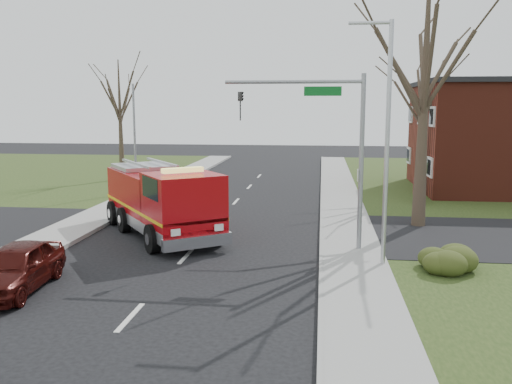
# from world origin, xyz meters

# --- Properties ---
(ground) EXTENTS (120.00, 120.00, 0.00)m
(ground) POSITION_xyz_m (0.00, 0.00, 0.00)
(ground) COLOR black
(ground) RESTS_ON ground
(sidewalk_right) EXTENTS (2.40, 80.00, 0.15)m
(sidewalk_right) POSITION_xyz_m (6.20, 0.00, 0.07)
(sidewalk_right) COLOR #9B9A95
(sidewalk_right) RESTS_ON ground
(sidewalk_left) EXTENTS (2.40, 80.00, 0.15)m
(sidewalk_left) POSITION_xyz_m (-6.20, 0.00, 0.07)
(sidewalk_left) COLOR #9B9A95
(sidewalk_left) RESTS_ON ground
(health_center_sign) EXTENTS (0.12, 2.00, 1.40)m
(health_center_sign) POSITION_xyz_m (10.50, 12.50, 0.88)
(health_center_sign) COLOR #541314
(health_center_sign) RESTS_ON ground
(hedge_corner) EXTENTS (2.80, 2.00, 0.90)m
(hedge_corner) POSITION_xyz_m (9.00, -1.00, 0.58)
(hedge_corner) COLOR #324017
(hedge_corner) RESTS_ON lawn_right
(bare_tree_near) EXTENTS (6.00, 6.00, 12.00)m
(bare_tree_near) POSITION_xyz_m (9.50, 6.00, 7.41)
(bare_tree_near) COLOR #3F2F25
(bare_tree_near) RESTS_ON ground
(bare_tree_far) EXTENTS (5.25, 5.25, 10.50)m
(bare_tree_far) POSITION_xyz_m (11.00, 15.00, 6.49)
(bare_tree_far) COLOR #3F2F25
(bare_tree_far) RESTS_ON ground
(bare_tree_left) EXTENTS (4.50, 4.50, 9.00)m
(bare_tree_left) POSITION_xyz_m (-10.00, 20.00, 5.56)
(bare_tree_left) COLOR #3F2F25
(bare_tree_left) RESTS_ON ground
(traffic_signal_mast) EXTENTS (5.29, 0.18, 6.80)m
(traffic_signal_mast) POSITION_xyz_m (5.21, 1.50, 4.71)
(traffic_signal_mast) COLOR gray
(traffic_signal_mast) RESTS_ON ground
(streetlight_pole) EXTENTS (1.48, 0.16, 8.40)m
(streetlight_pole) POSITION_xyz_m (7.14, -0.50, 4.55)
(streetlight_pole) COLOR #B7BABF
(streetlight_pole) RESTS_ON ground
(utility_pole_far) EXTENTS (0.14, 0.14, 7.00)m
(utility_pole_far) POSITION_xyz_m (-6.80, 14.00, 3.50)
(utility_pole_far) COLOR gray
(utility_pole_far) RESTS_ON ground
(fire_engine) EXTENTS (6.89, 8.08, 3.23)m
(fire_engine) POSITION_xyz_m (-1.85, 3.25, 1.46)
(fire_engine) COLOR #9C070C
(fire_engine) RESTS_ON ground
(parked_car_maroon) EXTENTS (2.07, 4.43, 1.47)m
(parked_car_maroon) POSITION_xyz_m (-4.20, -4.33, 0.73)
(parked_car_maroon) COLOR #360B08
(parked_car_maroon) RESTS_ON ground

